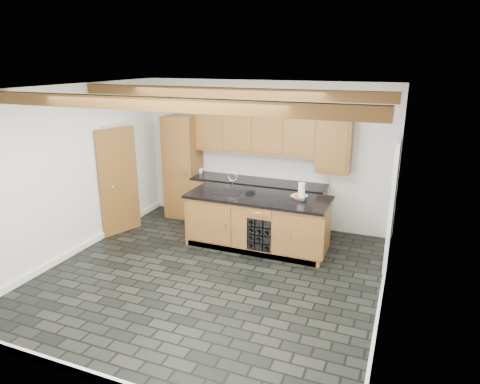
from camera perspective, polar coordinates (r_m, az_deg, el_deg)
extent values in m
plane|color=black|center=(6.70, -3.92, -10.99)|extent=(5.00, 5.00, 0.00)
plane|color=white|center=(8.41, 3.27, 5.11)|extent=(5.00, 0.00, 5.00)
plane|color=white|center=(7.57, -21.50, 2.53)|extent=(0.00, 5.00, 5.00)
plane|color=white|center=(5.59, 19.57, -2.24)|extent=(0.00, 5.00, 5.00)
plane|color=white|center=(5.92, -4.49, 13.63)|extent=(5.00, 5.00, 0.00)
cube|color=#523615|center=(4.88, -10.80, 11.43)|extent=(4.90, 0.15, 0.15)
cube|color=#523615|center=(6.47, -2.07, 13.09)|extent=(4.90, 0.15, 0.15)
cube|color=white|center=(7.98, -20.33, -6.88)|extent=(0.04, 5.00, 0.10)
cube|color=white|center=(6.15, 18.08, -14.16)|extent=(0.04, 5.00, 0.10)
cube|color=white|center=(4.95, -17.49, -22.77)|extent=(5.00, 0.04, 0.10)
cube|color=white|center=(8.60, -15.25, 2.18)|extent=(0.06, 0.94, 2.04)
cube|color=brown|center=(8.25, -15.84, 1.36)|extent=(0.31, 0.77, 2.00)
cube|color=white|center=(7.13, 19.67, -1.31)|extent=(0.06, 0.98, 2.04)
cube|color=black|center=(7.14, 19.85, -1.49)|extent=(0.02, 0.86, 1.96)
cube|color=brown|center=(8.88, -7.55, 3.32)|extent=(0.65, 0.60, 2.10)
cube|color=brown|center=(8.40, 2.35, -1.69)|extent=(2.60, 0.60, 0.88)
cube|color=black|center=(8.27, 2.39, 1.36)|extent=(2.64, 0.62, 0.05)
cube|color=white|center=(8.46, 3.07, 3.72)|extent=(2.60, 0.02, 0.52)
cube|color=brown|center=(8.21, 2.10, 7.84)|extent=(2.40, 0.35, 0.75)
cube|color=brown|center=(7.86, 12.48, 6.10)|extent=(0.60, 0.35, 1.00)
cube|color=brown|center=(7.51, 2.38, -4.07)|extent=(2.40, 0.90, 0.88)
cube|color=black|center=(7.35, 2.43, -0.69)|extent=(2.46, 0.96, 0.05)
cube|color=brown|center=(7.35, -4.14, -4.23)|extent=(0.80, 0.02, 0.70)
cube|color=brown|center=(6.84, 8.64, -6.10)|extent=(0.60, 0.02, 0.70)
cube|color=black|center=(7.20, 2.91, -5.39)|extent=(0.42, 0.30, 0.56)
cylinder|color=black|center=(7.18, 1.75, -4.83)|extent=(0.07, 0.26, 0.07)
cylinder|color=black|center=(7.20, 3.84, -7.20)|extent=(0.07, 0.26, 0.07)
cylinder|color=black|center=(7.09, 3.88, -5.14)|extent=(0.07, 0.26, 0.07)
cylinder|color=black|center=(7.19, 2.79, -6.02)|extent=(0.07, 0.26, 0.07)
cylinder|color=black|center=(7.29, 1.73, -6.87)|extent=(0.07, 0.26, 0.07)
cylinder|color=black|center=(7.13, 1.76, -3.79)|extent=(0.07, 0.26, 0.07)
cylinder|color=black|center=(7.13, 2.81, -4.99)|extent=(0.07, 0.26, 0.07)
cylinder|color=black|center=(7.23, 1.74, -5.86)|extent=(0.07, 0.26, 0.07)
cube|color=black|center=(7.53, -1.52, -0.06)|extent=(0.45, 0.40, 0.02)
cylinder|color=silver|center=(7.66, -0.99, 1.06)|extent=(0.02, 0.02, 0.20)
torus|color=silver|center=(7.62, -1.00, 2.07)|extent=(0.18, 0.02, 0.18)
cylinder|color=silver|center=(7.71, -1.54, 0.69)|extent=(0.02, 0.02, 0.08)
cylinder|color=silver|center=(7.65, -0.44, 0.56)|extent=(0.02, 0.02, 0.08)
cube|color=black|center=(7.48, 1.35, 0.00)|extent=(0.19, 0.16, 0.04)
cylinder|color=black|center=(7.47, 1.35, 0.19)|extent=(0.11, 0.11, 0.01)
imported|color=beige|center=(7.22, 7.90, -0.70)|extent=(0.33, 0.33, 0.06)
sphere|color=#AF1A17|center=(7.20, 8.30, -0.48)|extent=(0.07, 0.07, 0.07)
sphere|color=#E25314|center=(7.25, 8.12, -0.34)|extent=(0.07, 0.07, 0.07)
sphere|color=#4E9929|center=(7.25, 7.66, -0.33)|extent=(0.07, 0.07, 0.07)
sphere|color=red|center=(7.19, 7.54, -0.46)|extent=(0.07, 0.07, 0.07)
sphere|color=orange|center=(7.16, 7.93, -0.55)|extent=(0.07, 0.07, 0.07)
cylinder|color=white|center=(7.17, 8.20, 0.08)|extent=(0.11, 0.11, 0.29)
imported|color=white|center=(8.81, -5.26, 2.81)|extent=(0.12, 0.12, 0.10)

